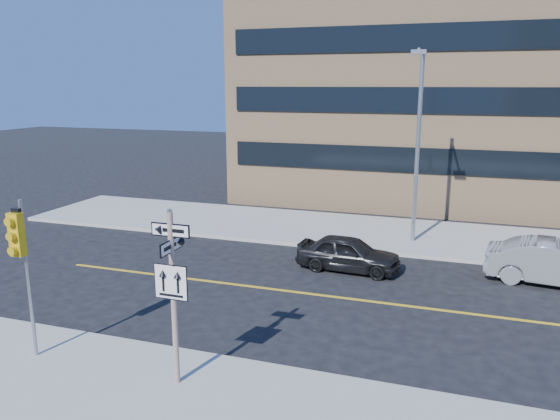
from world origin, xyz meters
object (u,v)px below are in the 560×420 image
(parked_car_b, at_px, (557,264))
(streetlight_a, at_px, (418,135))
(sign_pole, at_px, (173,288))
(traffic_signal, at_px, (19,247))
(parked_car_a, at_px, (348,253))

(parked_car_b, bearing_deg, streetlight_a, 65.14)
(sign_pole, height_order, traffic_signal, sign_pole)
(parked_car_a, distance_m, streetlight_a, 6.05)
(parked_car_b, relative_size, streetlight_a, 0.58)
(traffic_signal, height_order, streetlight_a, streetlight_a)
(traffic_signal, bearing_deg, sign_pole, 2.11)
(parked_car_a, bearing_deg, streetlight_a, -22.37)
(sign_pole, relative_size, parked_car_a, 1.06)
(traffic_signal, height_order, parked_car_b, traffic_signal)
(parked_car_a, relative_size, parked_car_b, 0.83)
(parked_car_b, height_order, streetlight_a, streetlight_a)
(parked_car_a, relative_size, streetlight_a, 0.48)
(traffic_signal, xyz_separation_m, parked_car_a, (6.04, 9.42, -2.37))
(traffic_signal, bearing_deg, streetlight_a, 59.20)
(parked_car_b, bearing_deg, sign_pole, 144.67)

